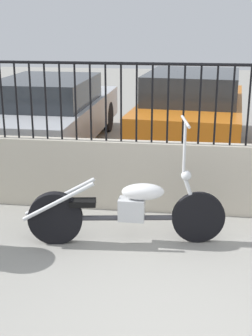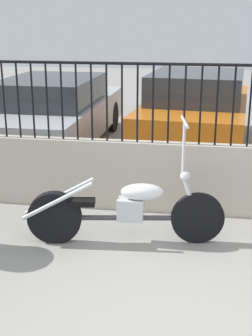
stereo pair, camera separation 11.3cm
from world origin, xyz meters
TOP-DOWN VIEW (x-y plane):
  - ground_plane at (0.00, 0.00)m, footprint 40.00×40.00m
  - low_wall at (0.00, 2.36)m, footprint 9.04×0.18m
  - fence_railing at (-0.00, 2.36)m, footprint 9.04×0.04m
  - motorcycle_dark_grey at (-0.73, 1.39)m, footprint 2.16×0.61m
  - car_silver at (-2.61, 5.17)m, footprint 1.81×4.54m
  - car_orange at (0.02, 5.49)m, footprint 2.14×4.29m

SIDE VIEW (x-z plane):
  - ground_plane at x=0.00m, z-range 0.00..0.00m
  - motorcycle_dark_grey at x=-0.73m, z-range -0.30..1.06m
  - low_wall at x=0.00m, z-range 0.00..0.89m
  - car_silver at x=-2.61m, z-range 0.01..1.33m
  - car_orange at x=0.02m, z-range 0.00..1.43m
  - fence_railing at x=0.00m, z-range 1.03..2.00m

